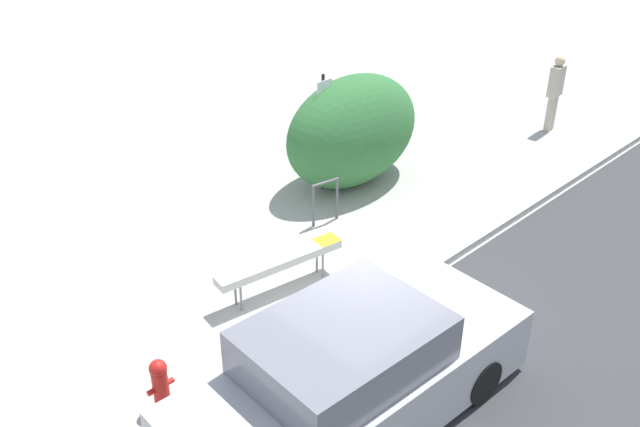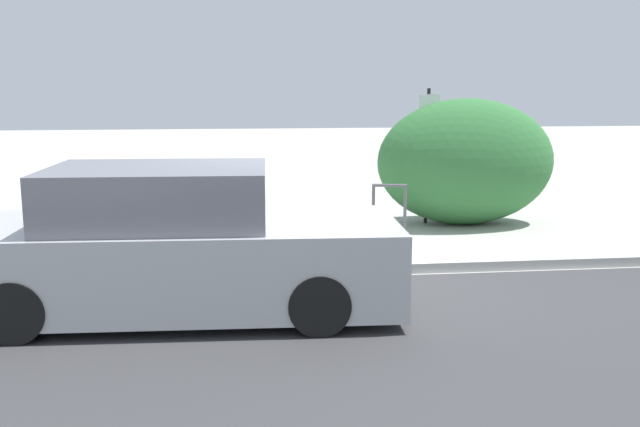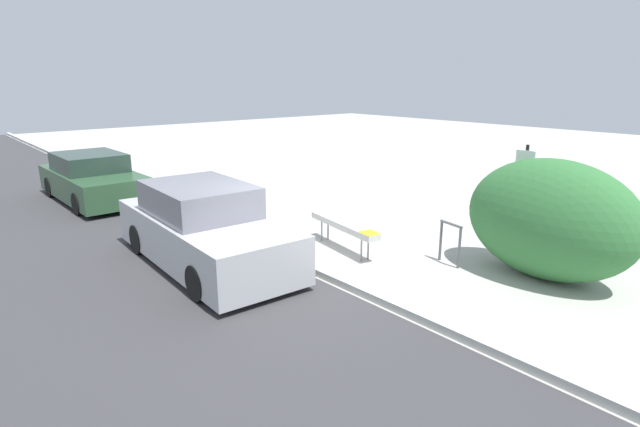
{
  "view_description": "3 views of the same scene",
  "coord_description": "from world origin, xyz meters",
  "px_view_note": "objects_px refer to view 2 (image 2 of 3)",
  "views": [
    {
      "loc": [
        -6.06,
        -5.49,
        6.53
      ],
      "look_at": [
        0.67,
        1.45,
        0.89
      ],
      "focal_mm": 40.0,
      "sensor_mm": 36.0,
      "label": 1
    },
    {
      "loc": [
        -0.83,
        -8.63,
        2.37
      ],
      "look_at": [
        0.3,
        0.78,
        0.64
      ],
      "focal_mm": 40.0,
      "sensor_mm": 36.0,
      "label": 2
    },
    {
      "loc": [
        6.84,
        -5.46,
        3.46
      ],
      "look_at": [
        -0.5,
        0.77,
        0.84
      ],
      "focal_mm": 28.0,
      "sensor_mm": 36.0,
      "label": 3
    }
  ],
  "objects_px": {
    "bench": "(272,216)",
    "sign_post": "(428,143)",
    "parked_car_near": "(174,248)",
    "fire_hydrant": "(63,242)",
    "bike_rack": "(389,204)"
  },
  "relations": [
    {
      "from": "bike_rack",
      "to": "parked_car_near",
      "type": "distance_m",
      "value": 4.68
    },
    {
      "from": "bench",
      "to": "sign_post",
      "type": "bearing_deg",
      "value": 43.39
    },
    {
      "from": "bench",
      "to": "bike_rack",
      "type": "xyz_separation_m",
      "value": [
        1.91,
        0.98,
        -0.02
      ]
    },
    {
      "from": "bench",
      "to": "sign_post",
      "type": "height_order",
      "value": "sign_post"
    },
    {
      "from": "bench",
      "to": "parked_car_near",
      "type": "distance_m",
      "value": 2.81
    },
    {
      "from": "fire_hydrant",
      "to": "bike_rack",
      "type": "bearing_deg",
      "value": 21.53
    },
    {
      "from": "sign_post",
      "to": "parked_car_near",
      "type": "relative_size",
      "value": 0.5
    },
    {
      "from": "fire_hydrant",
      "to": "parked_car_near",
      "type": "bearing_deg",
      "value": -48.73
    },
    {
      "from": "sign_post",
      "to": "bench",
      "type": "bearing_deg",
      "value": -145.46
    },
    {
      "from": "bench",
      "to": "parked_car_near",
      "type": "relative_size",
      "value": 0.46
    },
    {
      "from": "bench",
      "to": "sign_post",
      "type": "distance_m",
      "value": 3.46
    },
    {
      "from": "bench",
      "to": "parked_car_near",
      "type": "height_order",
      "value": "parked_car_near"
    },
    {
      "from": "bike_rack",
      "to": "fire_hydrant",
      "type": "xyz_separation_m",
      "value": [
        -4.58,
        -1.81,
        -0.09
      ]
    },
    {
      "from": "sign_post",
      "to": "parked_car_near",
      "type": "xyz_separation_m",
      "value": [
        -3.91,
        -4.46,
        -0.7
      ]
    },
    {
      "from": "sign_post",
      "to": "fire_hydrant",
      "type": "distance_m",
      "value": 6.15
    }
  ]
}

